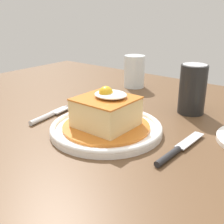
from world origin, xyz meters
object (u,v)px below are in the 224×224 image
at_px(main_plate, 106,128).
at_px(fork, 48,116).
at_px(drinking_glass, 134,74).
at_px(knife, 175,151).
at_px(soda_can, 193,89).

bearing_deg(main_plate, fork, -171.31).
bearing_deg(drinking_glass, knife, -46.46).
bearing_deg(knife, fork, -175.33).
bearing_deg(soda_can, drinking_glass, 155.55).
xyz_separation_m(knife, soda_can, (-0.07, 0.22, 0.06)).
height_order(main_plate, fork, main_plate).
xyz_separation_m(main_plate, fork, (-0.16, -0.02, -0.00)).
relative_size(main_plate, drinking_glass, 2.29).
relative_size(main_plate, fork, 1.70).
bearing_deg(drinking_glass, main_plate, -64.75).
distance_m(fork, knife, 0.33).
bearing_deg(main_plate, knife, 0.57).
bearing_deg(fork, soda_can, 44.49).
bearing_deg(soda_can, knife, -72.78).
bearing_deg(knife, soda_can, 107.22).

